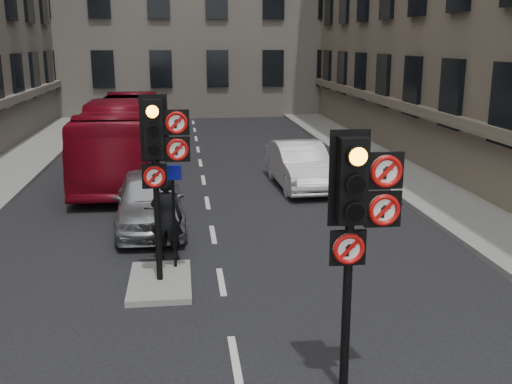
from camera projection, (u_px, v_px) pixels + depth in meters
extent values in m
cube|color=gray|center=(427.00, 185.00, 19.46)|extent=(3.00, 50.00, 0.16)
cube|color=gray|center=(160.00, 282.00, 11.72)|extent=(1.20, 2.00, 0.12)
cylinder|color=black|center=(346.00, 309.00, 7.90)|extent=(0.12, 0.12, 2.40)
cube|color=black|center=(352.00, 181.00, 7.48)|extent=(0.36, 0.28, 1.10)
cube|color=black|center=(349.00, 178.00, 7.60)|extent=(0.52, 0.03, 1.25)
cylinder|color=orange|center=(358.00, 157.00, 7.15)|extent=(0.22, 0.01, 0.22)
cylinder|color=black|center=(357.00, 185.00, 7.24)|extent=(0.22, 0.01, 0.22)
cylinder|color=black|center=(356.00, 213.00, 7.33)|extent=(0.22, 0.01, 0.22)
cube|color=black|center=(385.00, 171.00, 7.48)|extent=(0.47, 0.05, 0.47)
cylinder|color=white|center=(386.00, 171.00, 7.44)|extent=(0.41, 0.02, 0.41)
torus|color=#BF0C0A|center=(387.00, 172.00, 7.42)|extent=(0.41, 0.06, 0.41)
cube|color=#BF0C0A|center=(387.00, 172.00, 7.42)|extent=(0.25, 0.01, 0.25)
cube|color=black|center=(383.00, 209.00, 7.60)|extent=(0.47, 0.05, 0.47)
cylinder|color=white|center=(384.00, 210.00, 7.56)|extent=(0.41, 0.02, 0.41)
torus|color=#BF0C0A|center=(384.00, 210.00, 7.55)|extent=(0.41, 0.06, 0.41)
cube|color=#BF0C0A|center=(385.00, 210.00, 7.54)|extent=(0.25, 0.01, 0.25)
cube|color=black|center=(348.00, 248.00, 7.67)|extent=(0.47, 0.05, 0.47)
cylinder|color=white|center=(349.00, 249.00, 7.63)|extent=(0.41, 0.02, 0.41)
torus|color=#BF0C0A|center=(349.00, 249.00, 7.62)|extent=(0.41, 0.06, 0.41)
cube|color=#BF0C0A|center=(349.00, 249.00, 7.61)|extent=(0.25, 0.01, 0.25)
cylinder|color=black|center=(158.00, 220.00, 11.41)|extent=(0.12, 0.12, 2.40)
cube|color=black|center=(154.00, 129.00, 10.98)|extent=(0.36, 0.28, 1.10)
cube|color=black|center=(154.00, 128.00, 11.10)|extent=(0.52, 0.03, 1.25)
cylinder|color=orange|center=(152.00, 112.00, 10.66)|extent=(0.22, 0.02, 0.22)
cylinder|color=black|center=(153.00, 131.00, 10.74)|extent=(0.22, 0.02, 0.22)
cylinder|color=black|center=(154.00, 150.00, 10.83)|extent=(0.22, 0.02, 0.22)
cube|color=black|center=(176.00, 122.00, 10.98)|extent=(0.47, 0.05, 0.47)
cylinder|color=white|center=(176.00, 123.00, 10.94)|extent=(0.41, 0.02, 0.41)
torus|color=#BF0C0A|center=(176.00, 123.00, 10.93)|extent=(0.41, 0.06, 0.41)
cube|color=#BF0C0A|center=(176.00, 123.00, 10.92)|extent=(0.25, 0.02, 0.25)
cube|color=black|center=(177.00, 149.00, 11.10)|extent=(0.47, 0.05, 0.47)
cylinder|color=white|center=(177.00, 150.00, 11.07)|extent=(0.41, 0.02, 0.41)
torus|color=#BF0C0A|center=(177.00, 150.00, 11.05)|extent=(0.41, 0.06, 0.41)
cube|color=#BF0C0A|center=(177.00, 150.00, 11.05)|extent=(0.25, 0.02, 0.25)
cube|color=black|center=(155.00, 176.00, 11.17)|extent=(0.47, 0.05, 0.47)
cylinder|color=white|center=(154.00, 177.00, 11.14)|extent=(0.41, 0.02, 0.41)
torus|color=#BF0C0A|center=(154.00, 177.00, 11.12)|extent=(0.41, 0.06, 0.41)
cube|color=#BF0C0A|center=(154.00, 177.00, 11.12)|extent=(0.25, 0.02, 0.25)
imported|color=#94979B|center=(150.00, 200.00, 15.20)|extent=(1.95, 4.34, 1.45)
imported|color=silver|center=(300.00, 165.00, 19.45)|extent=(1.71, 4.44, 1.44)
imported|color=#CA3B93|center=(125.00, 156.00, 21.18)|extent=(2.33, 4.95, 1.40)
imported|color=maroon|center=(124.00, 138.00, 20.93)|extent=(2.41, 9.75, 2.71)
imported|color=black|center=(157.00, 222.00, 14.09)|extent=(0.63, 1.72, 1.01)
imported|color=black|center=(167.00, 218.00, 12.84)|extent=(0.77, 0.59, 1.91)
cylinder|color=black|center=(174.00, 218.00, 12.10)|extent=(0.06, 0.06, 2.10)
cube|color=#0C108A|center=(172.00, 173.00, 11.82)|extent=(0.37, 0.10, 0.29)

